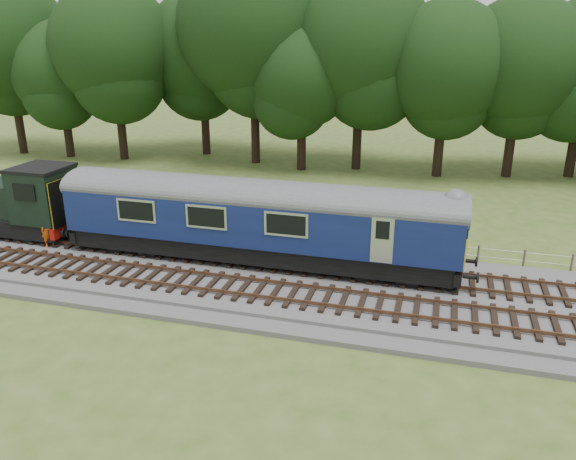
% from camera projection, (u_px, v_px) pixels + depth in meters
% --- Properties ---
extents(ground, '(120.00, 120.00, 0.00)m').
position_uv_depth(ground, '(287.00, 285.00, 24.29)').
color(ground, '#425B21').
rests_on(ground, ground).
extents(ballast, '(70.00, 7.00, 0.35)m').
position_uv_depth(ballast, '(287.00, 281.00, 24.23)').
color(ballast, '#4C4C4F').
rests_on(ballast, ground).
extents(track_north, '(67.20, 2.40, 0.21)m').
position_uv_depth(track_north, '(295.00, 264.00, 25.42)').
color(track_north, black).
rests_on(track_north, ballast).
extents(track_south, '(67.20, 2.40, 0.21)m').
position_uv_depth(track_south, '(276.00, 292.00, 22.70)').
color(track_south, black).
rests_on(track_south, ballast).
extents(fence, '(64.00, 0.12, 1.00)m').
position_uv_depth(fence, '(311.00, 248.00, 28.36)').
color(fence, '#6B6054').
rests_on(fence, ground).
extents(tree_line, '(70.00, 8.00, 18.00)m').
position_uv_depth(tree_line, '(363.00, 170.00, 44.22)').
color(tree_line, black).
rests_on(tree_line, ground).
extents(dmu_railcar, '(18.05, 2.86, 3.88)m').
position_uv_depth(dmu_railcar, '(256.00, 214.00, 25.14)').
color(dmu_railcar, black).
rests_on(dmu_railcar, ground).
extents(shunter_loco, '(8.92, 2.60, 3.38)m').
position_uv_depth(shunter_loco, '(1.00, 203.00, 28.93)').
color(shunter_loco, black).
rests_on(shunter_loco, ground).
extents(worker, '(0.75, 0.74, 1.75)m').
position_uv_depth(worker, '(48.00, 230.00, 27.28)').
color(worker, '#F15B0C').
rests_on(worker, ballast).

